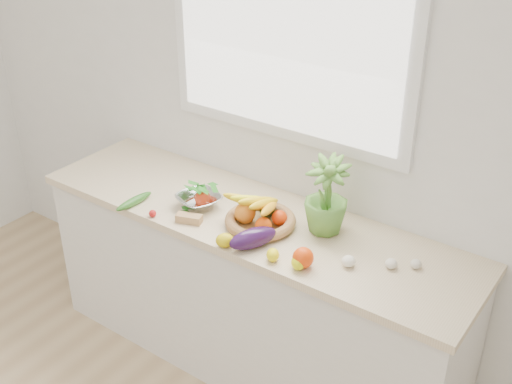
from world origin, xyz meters
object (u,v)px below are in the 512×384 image
Objects in this scene: apple at (203,198)px; colander_with_spinach at (199,197)px; cucumber at (134,201)px; fruit_basket at (260,216)px; eggplant at (253,238)px; potted_herb at (327,195)px.

colander_with_spinach is at bearing -97.92° from apple.
cucumber is 0.64m from fruit_basket.
potted_herb reaches higher than eggplant.
potted_herb is (0.60, 0.14, 0.15)m from apple.
potted_herb is at bearing 26.91° from fruit_basket.
potted_herb reaches higher than apple.
fruit_basket is at bearing 18.14° from cucumber.
apple is 0.63m from potted_herb.
eggplant is (0.41, -0.15, 0.01)m from apple.
potted_herb is (0.19, 0.29, 0.14)m from eggplant.
apple is at bearing 159.79° from eggplant.
potted_herb is at bearing 15.58° from colander_with_spinach.
cucumber is at bearing -148.54° from colander_with_spinach.
eggplant is at bearing -20.21° from apple.
fruit_basket reaches higher than apple.
cucumber is 0.63× the size of potted_herb.
apple is 0.22× the size of potted_herb.
apple reaches higher than cucumber.
eggplant is 0.69m from cucumber.
potted_herb is 0.33m from fruit_basket.
potted_herb is (0.87, 0.33, 0.17)m from cucumber.
potted_herb is at bearing 13.46° from apple.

